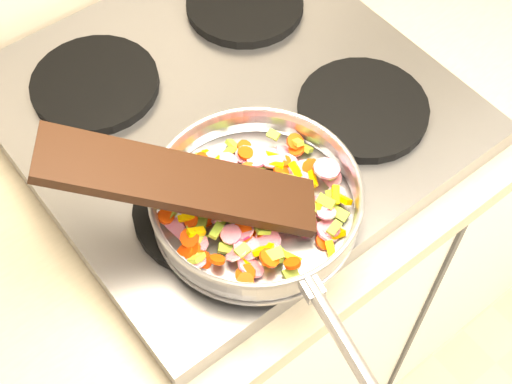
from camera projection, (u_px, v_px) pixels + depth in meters
base_cabinet at (468, 104)px, 1.71m from camera, size 3.00×0.65×0.86m
cooktop at (228, 109)px, 1.06m from camera, size 0.60×0.60×0.04m
grate_fl at (206, 210)px, 0.93m from camera, size 0.19×0.19×0.02m
grate_fr at (363, 109)px, 1.03m from camera, size 0.19×0.19×0.02m
grate_bl at (95, 84)px, 1.05m from camera, size 0.19×0.19×0.02m
grate_br at (245, 4)px, 1.15m from camera, size 0.19×0.19×0.02m
saute_pan at (257, 201)px, 0.89m from camera, size 0.30×0.47×0.05m
vegetable_heap at (257, 205)px, 0.90m from camera, size 0.25×0.24×0.05m
wooden_spatula at (182, 182)px, 0.84m from camera, size 0.30×0.26×0.14m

